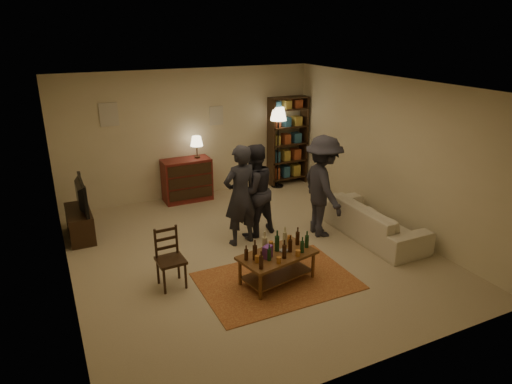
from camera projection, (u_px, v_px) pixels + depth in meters
floor at (250, 251)px, 7.54m from camera, size 6.00×6.00×0.00m
room_shell at (158, 115)px, 9.17m from camera, size 6.00×6.00×6.00m
rug at (277, 281)px, 6.67m from camera, size 2.20×1.50×0.01m
coffee_table at (277, 257)px, 6.53m from camera, size 1.19×0.80×0.79m
dining_chair at (169, 256)px, 6.44m from camera, size 0.40×0.40×0.88m
tv_stand at (79, 217)px, 7.93m from camera, size 0.40×1.00×1.06m
dresser at (187, 179)px, 9.59m from camera, size 1.00×0.50×1.36m
bookshelf at (288, 140)px, 10.44m from camera, size 0.90×0.34×2.02m
floor_lamp at (278, 120)px, 10.02m from camera, size 0.36×0.36×1.83m
sofa at (373, 220)px, 7.98m from camera, size 0.81×2.08×0.61m
person_left at (240, 196)px, 7.55m from camera, size 0.69×0.52×1.73m
person_right at (254, 191)px, 7.89m from camera, size 0.92×0.79×1.65m
person_by_sofa at (323, 187)px, 7.88m from camera, size 0.82×1.24×1.79m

